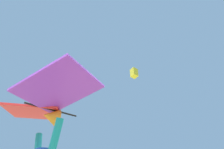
# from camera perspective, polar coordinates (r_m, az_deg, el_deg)

# --- Properties ---
(held_stunt_kite) EXTENTS (1.94, 1.25, 0.42)m
(held_stunt_kite) POSITION_cam_1_polar(r_m,az_deg,el_deg) (3.10, -17.03, -7.70)
(held_stunt_kite) COLOR black
(distant_kite_yellow_far_center) EXTENTS (0.80, 0.80, 1.04)m
(distant_kite_yellow_far_center) POSITION_cam_1_polar(r_m,az_deg,el_deg) (22.37, 5.87, 0.40)
(distant_kite_yellow_far_center) COLOR yellow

